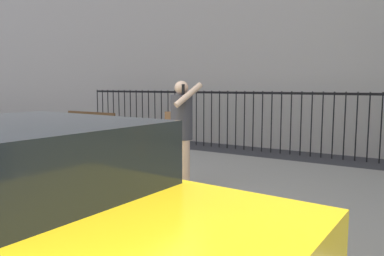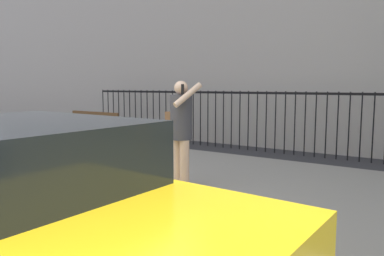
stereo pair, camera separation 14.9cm
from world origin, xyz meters
TOP-DOWN VIEW (x-y plane):
  - ground_plane at (0.00, 0.00)m, footprint 60.00×60.00m
  - sidewalk at (0.00, 2.20)m, footprint 28.00×4.40m
  - iron_fence at (0.00, 5.90)m, footprint 12.03×0.04m
  - taxi_yellow at (1.22, -1.53)m, footprint 4.28×2.01m
  - pedestrian_on_phone at (0.57, 1.45)m, footprint 0.72×0.56m
  - street_bench at (-3.18, 3.14)m, footprint 1.60×0.45m

SIDE VIEW (x-z plane):
  - ground_plane at x=0.00m, z-range 0.00..0.00m
  - sidewalk at x=0.00m, z-range 0.00..0.15m
  - street_bench at x=-3.18m, z-range 0.18..1.13m
  - taxi_yellow at x=1.22m, z-range -0.02..1.43m
  - iron_fence at x=0.00m, z-range 0.22..1.82m
  - pedestrian_on_phone at x=0.57m, z-range 0.28..1.94m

